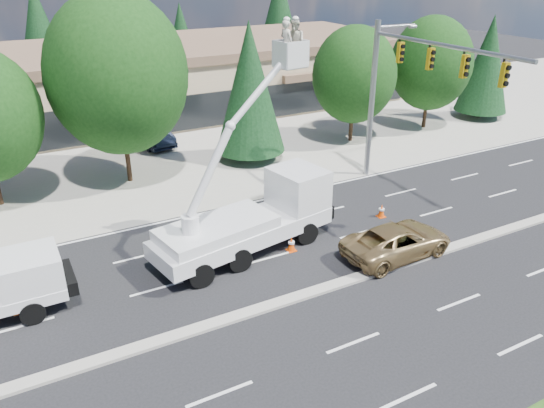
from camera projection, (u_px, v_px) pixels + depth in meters
ground at (305, 296)px, 20.84m from camera, size 140.00×140.00×0.00m
concrete_apron at (155, 148)px, 36.79m from camera, size 140.00×22.00×0.01m
road_median at (305, 294)px, 20.81m from camera, size 120.00×0.55×0.12m
strip_mall at (116, 81)px, 43.55m from camera, size 50.40×15.40×5.50m
tree_front_d at (117, 74)px, 28.86m from camera, size 7.71×7.71×10.70m
tree_front_e at (250, 88)px, 32.96m from camera, size 4.43×4.43×8.74m
tree_front_f at (354, 75)px, 36.37m from camera, size 5.80×5.80×8.05m
tree_front_g at (431, 64)px, 39.30m from camera, size 6.01×6.01×8.34m
tree_front_h at (487, 64)px, 42.09m from camera, size 4.11×4.11×8.11m
tree_back_b at (40, 34)px, 50.32m from camera, size 5.14×5.14×10.13m
tree_back_c at (181, 38)px, 56.85m from camera, size 3.95×3.95×7.78m
tree_back_d at (279, 15)px, 61.26m from camera, size 5.57×5.57×10.98m
signal_mast at (400, 82)px, 28.18m from camera, size 2.76×10.16×9.00m
bucket_truck at (258, 205)px, 23.49m from camera, size 8.75×4.02×9.93m
traffic_cone_a at (17, 305)px, 19.73m from camera, size 0.40×0.40×0.70m
traffic_cone_b at (200, 271)px, 21.82m from camera, size 0.40×0.40×0.70m
traffic_cone_c at (291, 244)px, 23.88m from camera, size 0.40×0.40×0.70m
traffic_cone_d at (381, 211)px, 27.00m from camera, size 0.40×0.40×0.70m
minivan at (397, 241)px, 23.37m from camera, size 5.24×2.55×1.43m
parked_car_east at (149, 133)px, 37.24m from camera, size 2.53×5.28×1.67m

